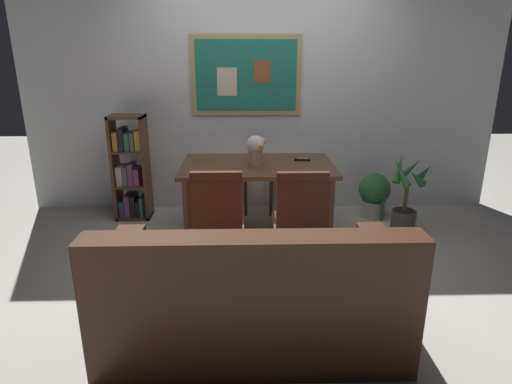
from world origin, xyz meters
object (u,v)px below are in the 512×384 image
object	(u,v)px
dining_chair_near_right	(300,215)
potted_palm	(406,200)
dining_chair_far_left	(230,163)
bookshelf	(131,172)
flower_vase	(256,149)
potted_ivy	(374,194)
dining_chair_far_right	(285,163)
tv_remote	(302,159)
dining_chair_near_left	(218,215)
dining_table	(258,174)
leather_couch	(253,299)

from	to	relation	value
dining_chair_near_right	potted_palm	xyz separation A→B (m)	(1.20, 0.96, -0.22)
dining_chair_far_left	bookshelf	size ratio (longest dim) A/B	0.81
flower_vase	dining_chair_near_right	bearing A→B (deg)	-68.42
potted_ivy	flower_vase	size ratio (longest dim) A/B	1.86
dining_chair_far_right	tv_remote	bearing A→B (deg)	-81.15
dining_chair_far_left	dining_chair_near_left	size ratio (longest dim) A/B	1.00
dining_table	dining_chair_far_left	size ratio (longest dim) A/B	1.56
bookshelf	flower_vase	bearing A→B (deg)	-24.17
potted_palm	tv_remote	bearing A→B (deg)	-179.91
dining_chair_far_left	flower_vase	size ratio (longest dim) A/B	3.30
bookshelf	tv_remote	distance (m)	1.84
dining_chair_near_right	flower_vase	bearing A→B (deg)	111.58
flower_vase	tv_remote	size ratio (longest dim) A/B	1.71
leather_couch	potted_palm	size ratio (longest dim) A/B	2.28
dining_chair_near_right	potted_ivy	size ratio (longest dim) A/B	1.77
bookshelf	flower_vase	xyz separation A→B (m)	(1.31, -0.59, 0.37)
dining_chair_near_right	leather_couch	size ratio (longest dim) A/B	0.51
dining_chair_far_right	dining_chair_far_left	size ratio (longest dim) A/B	1.00
tv_remote	bookshelf	bearing A→B (deg)	166.18
dining_chair_far_right	potted_palm	bearing A→B (deg)	-29.94
dining_table	leather_couch	size ratio (longest dim) A/B	0.79
dining_table	dining_chair_far_right	size ratio (longest dim) A/B	1.56
bookshelf	potted_palm	xyz separation A→B (m)	(2.83, -0.43, -0.19)
dining_chair_far_left	tv_remote	world-z (taller)	dining_chair_far_left
leather_couch	dining_chair_far_right	bearing A→B (deg)	80.42
dining_chair_far_left	potted_ivy	bearing A→B (deg)	-11.10
potted_ivy	dining_chair_far_left	bearing A→B (deg)	168.90
dining_table	potted_ivy	distance (m)	1.43
dining_chair_far_left	dining_chair_near_right	world-z (taller)	same
leather_couch	potted_ivy	world-z (taller)	leather_couch
dining_chair_far_right	leather_couch	distance (m)	2.49
dining_chair_near_right	dining_chair_near_left	size ratio (longest dim) A/B	1.00
dining_chair_far_right	leather_couch	xyz separation A→B (m)	(-0.41, -2.44, -0.22)
dining_chair_far_left	dining_chair_near_left	world-z (taller)	same
dining_chair_near_right	leather_couch	bearing A→B (deg)	-114.90
dining_chair_near_left	flower_vase	bearing A→B (deg)	67.99
bookshelf	flower_vase	distance (m)	1.49
dining_chair_far_right	potted_palm	size ratio (longest dim) A/B	1.15
dining_chair_near_left	bookshelf	bearing A→B (deg)	126.24
dining_table	potted_ivy	size ratio (longest dim) A/B	2.76
tv_remote	dining_chair_near_right	bearing A→B (deg)	-98.23
dining_chair_near_right	potted_ivy	world-z (taller)	dining_chair_near_right
dining_chair_near_left	potted_palm	size ratio (longest dim) A/B	1.15
potted_palm	potted_ivy	bearing A→B (deg)	118.48
leather_couch	dining_table	bearing A→B (deg)	87.25
potted_ivy	tv_remote	distance (m)	1.05
flower_vase	dining_chair_far_right	bearing A→B (deg)	66.94
bookshelf	flower_vase	size ratio (longest dim) A/B	4.05
bookshelf	flower_vase	world-z (taller)	bookshelf
dining_chair_near_left	bookshelf	size ratio (longest dim) A/B	0.81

